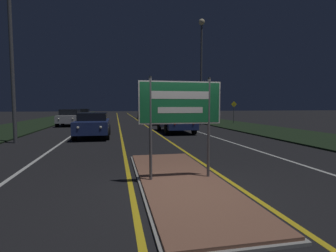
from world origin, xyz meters
The scene contains 20 objects.
ground_plane centered at (0.00, 0.00, 0.00)m, with size 160.00×160.00×0.00m, color black.
median_island centered at (0.00, 0.63, 0.04)m, with size 2.03×6.37×0.10m.
verge_left centered at (-9.50, 20.00, 0.04)m, with size 5.00×100.00×0.08m.
verge_right centered at (9.50, 20.00, 0.04)m, with size 5.00×100.00×0.08m.
centre_line_yellow_left centered at (-1.21, 25.00, 0.00)m, with size 0.12×70.00×0.01m.
centre_line_yellow_right centered at (1.21, 25.00, 0.00)m, with size 0.12×70.00×0.01m.
lane_line_white_left centered at (-4.20, 25.00, 0.00)m, with size 0.12×70.00×0.01m.
lane_line_white_right centered at (4.20, 25.00, 0.00)m, with size 0.12×70.00×0.01m.
edge_line_white_left centered at (-7.20, 25.00, 0.00)m, with size 0.10×70.00×0.01m.
edge_line_white_right centered at (7.20, 25.00, 0.00)m, with size 0.10×70.00×0.01m.
highway_sign centered at (0.00, 0.62, 1.82)m, with size 2.00×0.07×2.44m.
streetlight_left_near centered at (-6.40, 8.63, 6.04)m, with size 0.53×0.53×9.42m.
streetlight_right_near centered at (6.38, 18.17, 6.54)m, with size 0.58×0.58×9.80m.
car_receding_0 centered at (2.56, 12.19, 0.76)m, with size 2.04×4.78×1.40m.
car_receding_1 centered at (2.83, 20.23, 0.73)m, with size 1.88×4.13×1.38m.
car_receding_2 centered at (2.61, 31.14, 0.78)m, with size 1.90×4.62×1.48m.
car_approaching_0 centered at (-2.83, 10.38, 0.77)m, with size 1.93×4.27×1.43m.
car_approaching_1 centered at (-5.64, 19.79, 0.79)m, with size 1.92×4.06×1.51m.
car_approaching_2 centered at (-5.76, 30.85, 0.76)m, with size 1.94×4.11×1.42m.
warning_sign centered at (10.05, 18.85, 1.41)m, with size 0.60×0.06×2.20m.
Camera 1 is at (-1.52, -5.46, 1.87)m, focal length 28.00 mm.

